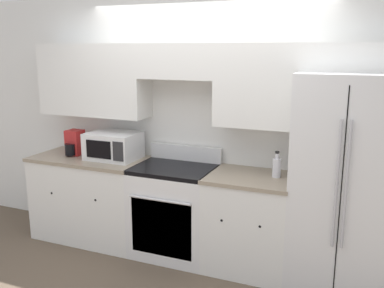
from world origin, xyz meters
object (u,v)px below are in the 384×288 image
oven_range (175,210)px  refrigerator (344,183)px  bottle (277,167)px  microwave (114,146)px

oven_range → refrigerator: bearing=1.5°
oven_range → refrigerator: 1.65m
bottle → oven_range: bearing=-176.6°
refrigerator → bottle: refrigerator is taller
bottle → refrigerator: bearing=-1.8°
refrigerator → microwave: (-2.31, 0.01, 0.12)m
oven_range → microwave: (-0.73, 0.05, 0.59)m
refrigerator → microwave: bearing=179.7°
microwave → bottle: (1.73, 0.00, -0.04)m
microwave → refrigerator: bearing=-0.3°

